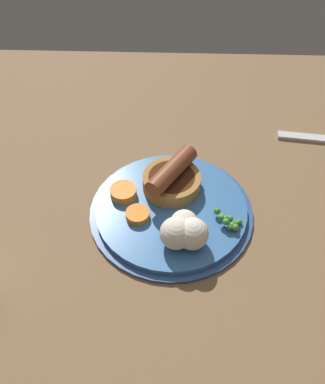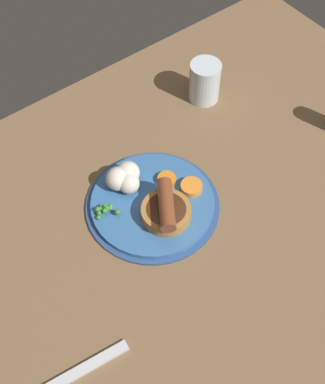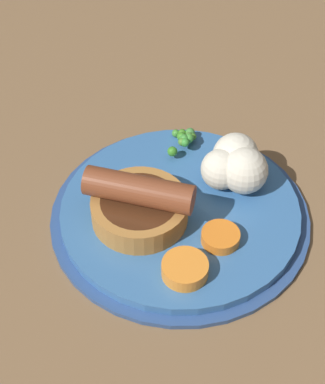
# 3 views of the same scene
# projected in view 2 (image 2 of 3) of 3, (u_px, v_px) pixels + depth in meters

# --- Properties ---
(dining_table) EXTENTS (1.10, 0.80, 0.03)m
(dining_table) POSITION_uv_depth(u_px,v_px,m) (196.00, 213.00, 0.96)
(dining_table) COLOR brown
(dining_table) RESTS_ON ground
(dinner_plate) EXTENTS (0.24, 0.24, 0.01)m
(dinner_plate) POSITION_uv_depth(u_px,v_px,m) (153.00, 204.00, 0.94)
(dinner_plate) COLOR #2D4C84
(dinner_plate) RESTS_ON dining_table
(sausage_pudding) EXTENTS (0.09, 0.09, 0.05)m
(sausage_pudding) POSITION_uv_depth(u_px,v_px,m) (166.00, 210.00, 0.90)
(sausage_pudding) COLOR #AD7538
(sausage_pudding) RESTS_ON dinner_plate
(pea_pile) EXTENTS (0.04, 0.04, 0.02)m
(pea_pile) POSITION_uv_depth(u_px,v_px,m) (105.00, 210.00, 0.91)
(pea_pile) COLOR green
(pea_pile) RESTS_ON dinner_plate
(cauliflower_floret) EXTENTS (0.06, 0.06, 0.04)m
(cauliflower_floret) POSITION_uv_depth(u_px,v_px,m) (124.00, 178.00, 0.94)
(cauliflower_floret) COLOR silver
(cauliflower_floret) RESTS_ON dinner_plate
(carrot_slice_0) EXTENTS (0.04, 0.04, 0.01)m
(carrot_slice_0) POSITION_uv_depth(u_px,v_px,m) (167.00, 179.00, 0.96)
(carrot_slice_0) COLOR orange
(carrot_slice_0) RESTS_ON dinner_plate
(carrot_slice_1) EXTENTS (0.05, 0.05, 0.01)m
(carrot_slice_1) POSITION_uv_depth(u_px,v_px,m) (191.00, 187.00, 0.95)
(carrot_slice_1) COLOR orange
(carrot_slice_1) RESTS_ON dinner_plate
(fork) EXTENTS (0.18, 0.04, 0.01)m
(fork) POSITION_uv_depth(u_px,v_px,m) (72.00, 376.00, 0.77)
(fork) COLOR silver
(fork) RESTS_ON dining_table
(drinking_glass) EXTENTS (0.06, 0.06, 0.09)m
(drinking_glass) POSITION_uv_depth(u_px,v_px,m) (205.00, 82.00, 1.07)
(drinking_glass) COLOR silver
(drinking_glass) RESTS_ON dining_table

